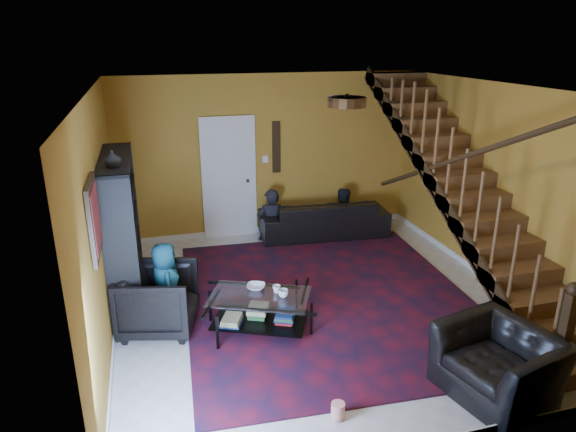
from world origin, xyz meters
name	(u,v)px	position (x,y,z in m)	size (l,w,h in m)	color
floor	(317,301)	(0.00, 0.00, 0.00)	(5.50, 5.50, 0.00)	beige
room	(205,269)	(-1.33, 1.33, 0.05)	(5.50, 5.50, 5.50)	#A27D24
staircase	(466,190)	(2.12, 0.00, 1.40)	(0.95, 5.02, 3.18)	brown
bookshelf	(124,237)	(-2.40, 0.60, 0.96)	(0.35, 1.80, 2.00)	black
door	(229,180)	(-0.70, 2.73, 1.02)	(0.82, 0.05, 2.05)	silver
framed_picture	(94,218)	(-2.57, -0.90, 1.75)	(0.04, 0.74, 0.74)	maroon
wall_hanging	(276,147)	(0.15, 2.73, 1.55)	(0.14, 0.03, 0.90)	black
ceiling_fixture	(347,102)	(0.00, -0.80, 2.74)	(0.40, 0.40, 0.10)	#3F2814
rug	(328,298)	(0.17, 0.03, 0.01)	(3.78, 4.32, 0.02)	#4F0E1B
sofa	(323,218)	(0.89, 2.30, 0.33)	(2.24, 0.87, 0.65)	black
armchair_left	(159,299)	(-2.05, -0.13, 0.40)	(0.85, 0.88, 0.80)	black
armchair_right	(499,363)	(1.12, -2.25, 0.34)	(1.05, 0.92, 0.68)	black
person_adult_a	(271,227)	(-0.05, 2.35, 0.23)	(0.50, 0.33, 1.37)	black
person_adult_b	(341,222)	(1.26, 2.35, 0.19)	(0.62, 0.48, 1.28)	black
person_child	(166,285)	(-1.95, -0.05, 0.54)	(0.53, 0.34, 1.08)	#174A5A
coffee_table	(260,310)	(-0.89, -0.46, 0.26)	(1.35, 1.11, 0.45)	black
cup_a	(283,293)	(-0.62, -0.56, 0.50)	(0.12, 0.12, 0.10)	#999999
cup_b	(277,289)	(-0.67, -0.43, 0.49)	(0.10, 0.10, 0.09)	#999999
bowl	(256,287)	(-0.89, -0.27, 0.48)	(0.22, 0.22, 0.06)	#999999
vase	(112,158)	(-2.41, 0.10, 2.10)	(0.18, 0.18, 0.19)	#999999
popcorn_bucket	(338,410)	(-0.53, -2.18, 0.09)	(0.13, 0.13, 0.15)	red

